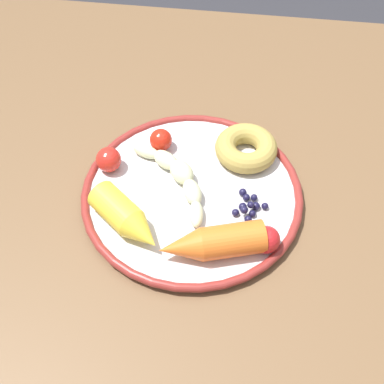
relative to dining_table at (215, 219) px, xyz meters
The scene contains 11 objects.
ground_plane 0.69m from the dining_table, ahead, with size 6.00×6.00×0.00m, color #2F2F34.
dining_table is the anchor object (origin of this frame).
plate 0.10m from the dining_table, 147.31° to the right, with size 0.32×0.32×0.02m.
banana 0.12m from the dining_table, behind, with size 0.13×0.14×0.03m.
carrot_orange 0.17m from the dining_table, 88.51° to the right, with size 0.14×0.08×0.04m.
carrot_yellow 0.19m from the dining_table, 139.64° to the right, with size 0.12×0.11×0.04m.
donut 0.13m from the dining_table, 58.63° to the left, with size 0.09×0.09×0.03m, color #B09648.
blueberry_pile 0.12m from the dining_table, 41.77° to the right, with size 0.05×0.06×0.02m.
tomato_near 0.20m from the dining_table, behind, with size 0.04×0.04×0.04m, color red.
tomato_mid 0.16m from the dining_table, 148.29° to the left, with size 0.03×0.03×0.03m, color red.
tomato_far 0.17m from the dining_table, 54.78° to the right, with size 0.04×0.04×0.04m, color red.
Camera 1 is at (0.02, -0.46, 1.34)m, focal length 46.41 mm.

